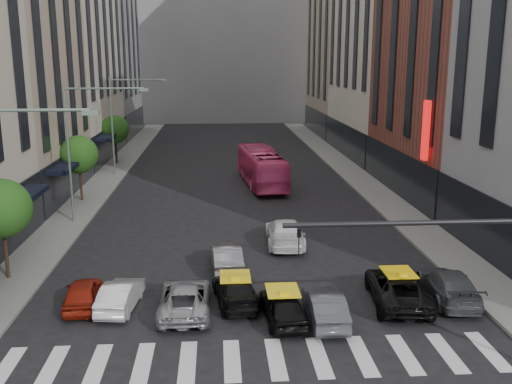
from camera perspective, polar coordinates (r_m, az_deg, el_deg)
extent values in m
plane|color=black|center=(20.32, 0.68, -18.47)|extent=(160.00, 160.00, 0.00)
cube|color=slate|center=(49.45, -15.65, 0.28)|extent=(3.00, 96.00, 0.15)
cube|color=slate|center=(50.11, 11.05, 0.70)|extent=(3.00, 96.00, 0.15)
cube|color=tan|center=(47.87, -23.69, 13.68)|extent=(8.00, 16.00, 24.00)
cube|color=gray|center=(83.82, -15.28, 15.65)|extent=(8.00, 18.00, 30.00)
cube|color=brown|center=(48.00, 19.29, 15.23)|extent=(8.00, 18.00, 26.00)
cube|color=tan|center=(84.36, 8.94, 15.24)|extent=(8.00, 18.00, 28.00)
cube|color=gray|center=(102.52, -3.35, 17.21)|extent=(30.00, 10.00, 36.00)
cylinder|color=black|center=(30.48, -23.77, -5.04)|extent=(0.18, 0.18, 3.15)
sphere|color=#154714|center=(29.98, -24.11, -1.52)|extent=(2.88, 2.88, 2.88)
cylinder|color=black|center=(45.36, -17.13, 1.19)|extent=(0.18, 0.18, 3.15)
sphere|color=#154714|center=(45.02, -17.30, 3.60)|extent=(2.88, 2.88, 2.88)
cylinder|color=black|center=(60.80, -13.82, 4.30)|extent=(0.18, 0.18, 3.15)
sphere|color=#154714|center=(60.55, -13.92, 6.11)|extent=(2.88, 2.88, 2.88)
cylinder|color=gray|center=(22.46, -22.52, 7.56)|extent=(5.00, 0.12, 0.12)
cube|color=gray|center=(21.81, -16.21, 7.63)|extent=(0.60, 0.25, 0.18)
cylinder|color=gray|center=(38.92, -18.22, 3.60)|extent=(0.16, 0.16, 9.00)
cylinder|color=gray|center=(37.95, -14.96, 9.98)|extent=(5.00, 0.12, 0.12)
cube|color=gray|center=(37.57, -11.15, 9.99)|extent=(0.60, 0.25, 0.18)
cylinder|color=gray|center=(54.43, -14.19, 6.40)|extent=(0.16, 0.16, 9.00)
cylinder|color=gray|center=(53.74, -11.77, 10.94)|extent=(5.00, 0.12, 0.12)
cube|color=gray|center=(53.48, -9.07, 10.93)|extent=(0.60, 0.25, 0.18)
cylinder|color=black|center=(18.32, 18.44, -2.90)|extent=(10.00, 0.16, 0.16)
imported|color=black|center=(17.28, 4.32, -4.93)|extent=(0.13, 0.16, 0.80)
cube|color=red|center=(40.08, 16.62, 5.92)|extent=(0.30, 0.70, 4.00)
imported|color=maroon|center=(26.55, -16.91, -9.65)|extent=(1.77, 3.77, 1.25)
imported|color=silver|center=(25.95, -13.39, -9.97)|extent=(1.73, 3.90, 1.24)
imported|color=#A0A0A5|center=(25.09, -7.13, -10.45)|extent=(2.21, 4.72, 1.31)
imported|color=black|center=(25.80, -2.08, -9.75)|extent=(2.25, 4.44, 1.24)
imported|color=black|center=(24.15, 2.67, -11.30)|extent=(1.95, 4.03, 1.33)
imported|color=#42444A|center=(24.25, 6.88, -11.28)|extent=(1.41, 4.04, 1.33)
imported|color=black|center=(26.52, 13.98, -9.27)|extent=(2.89, 5.36, 1.43)
imported|color=#44474C|center=(27.50, 18.71, -8.81)|extent=(2.39, 4.97, 1.40)
imported|color=gray|center=(29.62, -2.99, -6.52)|extent=(1.75, 4.30, 1.39)
imported|color=white|center=(33.56, 2.91, -4.03)|extent=(2.36, 5.32, 1.52)
imported|color=#ED4585|center=(49.26, 0.56, 2.50)|extent=(3.67, 11.44, 3.13)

